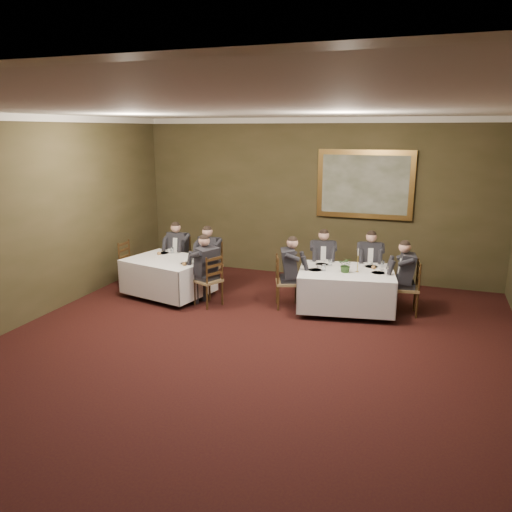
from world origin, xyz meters
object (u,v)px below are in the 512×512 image
Objects in this scene: diner_sec_backleft at (179,260)px; chair_main_backright at (369,283)px; table_main at (346,287)px; diner_main_endright at (406,287)px; chair_main_backleft at (322,280)px; painting at (365,184)px; table_second at (169,274)px; chair_sec_backleft at (179,270)px; chair_sec_endright at (209,291)px; chair_main_endleft at (287,292)px; diner_main_endleft at (287,281)px; diner_sec_endright at (208,279)px; diner_main_backleft at (323,270)px; diner_main_backright at (369,272)px; chair_sec_endleft at (133,275)px; candlestick at (358,263)px; chair_sec_backright at (210,276)px; chair_main_endright at (406,299)px; centerpiece at (346,264)px; diner_sec_backright at (210,265)px.

chair_main_backright is at bearing -175.65° from diner_sec_backleft.
table_main is 1.07m from diner_main_endright.
chair_main_backleft is 1.78m from diner_main_endright.
painting reaches higher than chair_main_backleft.
diner_sec_backleft is at bearing 105.02° from table_second.
chair_sec_backleft is 1.64m from chair_sec_endright.
chair_sec_endright is at bearing -94.97° from chair_main_endleft.
chair_main_backright is 1.78m from diner_main_endleft.
chair_main_backright is 3.20m from diner_sec_endright.
diner_main_backleft is at bearing -177.13° from chair_sec_backleft.
diner_main_backleft is at bearing 21.57° from table_second.
chair_main_endleft is (-1.38, -1.12, -0.23)m from diner_main_backright.
chair_sec_endleft is (-3.37, 0.05, 0.00)m from chair_main_endleft.
diner_sec_backleft is 3.03× the size of candlestick.
diner_main_backleft is 3.12m from chair_sec_backleft.
chair_sec_endleft is at bearing 18.96° from chair_sec_backright.
diner_main_endleft reaches higher than chair_main_endright.
chair_main_backright and chair_sec_endleft have the same top height.
diner_sec_endright is at bearing 20.20° from diner_main_backright.
chair_sec_endleft reaches higher than table_second.
diner_main_backleft is at bearing 62.48° from chair_main_endright.
painting is (-0.01, 2.10, 1.21)m from centerpiece.
chair_main_backright is (0.31, 0.94, -0.17)m from table_main.
table_second is 0.91m from diner_sec_backright.
chair_main_endright is 5.52m from chair_sec_endleft.
diner_main_backleft reaches higher than chair_sec_endleft.
chair_main_backleft is 0.74× the size of diner_main_endleft.
chair_sec_backleft is (-4.01, -0.41, 0.00)m from chair_main_backright.
chair_main_backright is at bearing -37.69° from diner_sec_endright.
diner_main_backleft is 1.06m from diner_main_endleft.
painting reaches higher than diner_main_backright.
chair_main_backright is 0.50× the size of painting.
table_second is 1.82× the size of chair_sec_endright.
diner_main_endright reaches higher than chair_sec_endleft.
diner_main_endleft is (2.41, 0.17, 0.06)m from table_second.
centerpiece is at bearing 66.28° from chair_main_backright.
chair_sec_backleft is at bearing 77.99° from diner_main_endright.
table_main is 1.42× the size of diner_main_backright.
diner_sec_endright is 2.00m from chair_sec_endleft.
diner_sec_backright is 1.00× the size of diner_sec_endright.
chair_main_endright is 1.00× the size of chair_sec_endright.
chair_sec_backleft is 0.85m from chair_sec_backright.
diner_sec_backleft reaches higher than centerpiece.
diner_sec_backleft is 4.29m from painting.
diner_main_backright is 3.03× the size of candlestick.
chair_main_endright is at bearing 179.65° from chair_sec_backright.
centerpiece is (1.08, 0.06, 0.63)m from chair_main_endleft.
diner_main_backleft reaches higher than chair_main_backright.
chair_sec_backleft reaches higher than table_main.
diner_main_backright is at bearing 18.82° from table_second.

